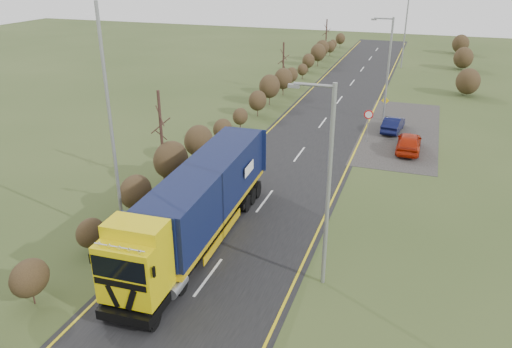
{
  "coord_description": "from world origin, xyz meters",
  "views": [
    {
      "loc": [
        8.04,
        -20.75,
        12.97
      ],
      "look_at": [
        -0.25,
        3.17,
        2.03
      ],
      "focal_mm": 35.0,
      "sensor_mm": 36.0,
      "label": 1
    }
  ],
  "objects_px": {
    "lorry": "(199,202)",
    "car_red_hatchback": "(409,142)",
    "speed_sign": "(368,120)",
    "car_blue_sedan": "(393,124)",
    "streetlight_near": "(326,181)"
  },
  "relations": [
    {
      "from": "car_red_hatchback",
      "to": "car_blue_sedan",
      "type": "xyz_separation_m",
      "value": [
        -1.49,
        4.36,
        -0.09
      ]
    },
    {
      "from": "car_red_hatchback",
      "to": "speed_sign",
      "type": "xyz_separation_m",
      "value": [
        -3.17,
        1.13,
        1.08
      ]
    },
    {
      "from": "lorry",
      "to": "car_red_hatchback",
      "type": "xyz_separation_m",
      "value": [
        8.97,
        16.58,
        -1.51
      ]
    },
    {
      "from": "streetlight_near",
      "to": "car_blue_sedan",
      "type": "bearing_deg",
      "value": 87.08
    },
    {
      "from": "car_blue_sedan",
      "to": "streetlight_near",
      "type": "relative_size",
      "value": 0.43
    },
    {
      "from": "speed_sign",
      "to": "car_red_hatchback",
      "type": "bearing_deg",
      "value": -19.62
    },
    {
      "from": "car_blue_sedan",
      "to": "streetlight_near",
      "type": "xyz_separation_m",
      "value": [
        -1.14,
        -22.25,
        4.22
      ]
    },
    {
      "from": "car_red_hatchback",
      "to": "car_blue_sedan",
      "type": "height_order",
      "value": "car_red_hatchback"
    },
    {
      "from": "lorry",
      "to": "streetlight_near",
      "type": "xyz_separation_m",
      "value": [
        6.35,
        -1.31,
        2.62
      ]
    },
    {
      "from": "lorry",
      "to": "car_red_hatchback",
      "type": "height_order",
      "value": "lorry"
    },
    {
      "from": "car_red_hatchback",
      "to": "speed_sign",
      "type": "relative_size",
      "value": 1.65
    },
    {
      "from": "lorry",
      "to": "car_red_hatchback",
      "type": "relative_size",
      "value": 3.39
    },
    {
      "from": "car_red_hatchback",
      "to": "speed_sign",
      "type": "height_order",
      "value": "speed_sign"
    },
    {
      "from": "streetlight_near",
      "to": "speed_sign",
      "type": "distance_m",
      "value": 19.27
    },
    {
      "from": "lorry",
      "to": "speed_sign",
      "type": "height_order",
      "value": "lorry"
    }
  ]
}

